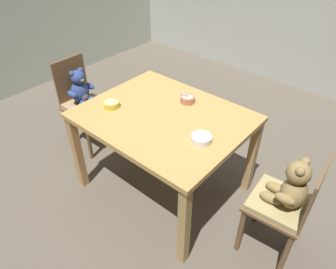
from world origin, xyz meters
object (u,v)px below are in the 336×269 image
object	(u,v)px
teddy_chair_near_right	(288,196)
teddy_chair_near_left	(83,98)
porridge_bowl_yellow_near_left	(111,104)
porridge_bowl_terracotta_far_center	(188,99)
dining_table	(164,125)
porridge_bowl_white_near_right	(201,139)

from	to	relation	value
teddy_chair_near_right	teddy_chair_near_left	bearing A→B (deg)	-2.35
teddy_chair_near_right	porridge_bowl_yellow_near_left	distance (m)	1.39
teddy_chair_near_left	porridge_bowl_terracotta_far_center	bearing A→B (deg)	15.05
dining_table	porridge_bowl_yellow_near_left	world-z (taller)	porridge_bowl_yellow_near_left
porridge_bowl_terracotta_far_center	dining_table	bearing A→B (deg)	-94.41
teddy_chair_near_right	teddy_chair_near_left	xyz separation A→B (m)	(-1.97, -0.08, -0.01)
teddy_chair_near_left	porridge_bowl_yellow_near_left	bearing A→B (deg)	-14.30
dining_table	teddy_chair_near_right	bearing A→B (deg)	2.62
dining_table	teddy_chair_near_right	distance (m)	0.99
teddy_chair_near_right	porridge_bowl_yellow_near_left	xyz separation A→B (m)	(-1.36, -0.22, 0.23)
dining_table	porridge_bowl_terracotta_far_center	world-z (taller)	porridge_bowl_terracotta_far_center
teddy_chair_near_left	porridge_bowl_terracotta_far_center	distance (m)	1.07
teddy_chair_near_right	porridge_bowl_yellow_near_left	bearing A→B (deg)	4.60
teddy_chair_near_left	porridge_bowl_white_near_right	bearing A→B (deg)	-3.01
teddy_chair_near_right	porridge_bowl_terracotta_far_center	xyz separation A→B (m)	(-0.96, 0.22, 0.23)
porridge_bowl_terracotta_far_center	teddy_chair_near_right	bearing A→B (deg)	-12.63
dining_table	porridge_bowl_white_near_right	size ratio (longest dim) A/B	8.76
teddy_chair_near_right	porridge_bowl_terracotta_far_center	size ratio (longest dim) A/B	7.34
teddy_chair_near_left	teddy_chair_near_right	bearing A→B (deg)	1.04
porridge_bowl_white_near_right	porridge_bowl_terracotta_far_center	bearing A→B (deg)	138.00
dining_table	teddy_chair_near_right	xyz separation A→B (m)	(0.98, 0.04, -0.11)
porridge_bowl_terracotta_far_center	porridge_bowl_yellow_near_left	distance (m)	0.59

